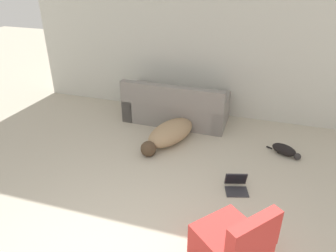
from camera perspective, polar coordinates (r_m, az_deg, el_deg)
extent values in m
cube|color=beige|center=(6.20, 7.32, 12.90)|extent=(7.03, 0.06, 2.50)
cube|color=gray|center=(6.19, 1.45, 2.85)|extent=(1.90, 0.82, 0.43)
cube|color=gray|center=(5.73, 0.53, 5.16)|extent=(1.89, 0.17, 0.39)
cube|color=gray|center=(5.99, 9.21, 2.34)|extent=(0.21, 0.79, 0.57)
cube|color=gray|center=(6.43, -5.78, 4.40)|extent=(0.21, 0.79, 0.57)
ellipsoid|color=#A38460|center=(5.51, 0.53, -1.09)|extent=(0.83, 1.13, 0.33)
sphere|color=#493726|center=(5.15, -3.43, -3.98)|extent=(0.32, 0.32, 0.25)
cylinder|color=#A38460|center=(6.03, 4.24, 0.12)|extent=(0.15, 0.26, 0.06)
ellipsoid|color=black|center=(5.51, 19.55, -3.89)|extent=(0.44, 0.35, 0.16)
sphere|color=#2D2B2B|center=(5.46, 21.61, -4.97)|extent=(0.15, 0.15, 0.11)
cylinder|color=black|center=(5.63, 17.23, -3.61)|extent=(0.10, 0.07, 0.02)
cube|color=#2D2D33|center=(4.57, 11.87, -11.15)|extent=(0.34, 0.29, 0.02)
cube|color=#2D2D33|center=(4.61, 11.73, -9.00)|extent=(0.30, 0.16, 0.21)
cube|color=black|center=(4.60, 11.75, -9.07)|extent=(0.28, 0.14, 0.19)
cube|color=#B72D28|center=(3.59, 10.58, -20.20)|extent=(0.86, 0.85, 0.41)
cube|color=#B72D28|center=(3.17, 14.66, -18.17)|extent=(0.46, 0.52, 0.40)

